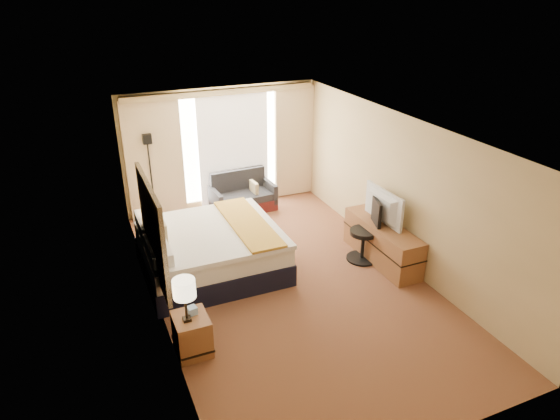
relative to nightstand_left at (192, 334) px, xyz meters
name	(u,v)px	position (x,y,z in m)	size (l,w,h in m)	color
floor	(288,282)	(1.87, 1.05, -0.28)	(4.20, 7.00, 0.02)	#582119
ceiling	(289,130)	(1.87, 1.05, 2.33)	(4.20, 7.00, 0.02)	white
wall_back	(222,148)	(1.87, 4.55, 1.02)	(4.20, 0.02, 2.60)	tan
wall_front	(435,350)	(1.87, -2.45, 1.02)	(4.20, 0.02, 2.60)	tan
wall_left	(152,236)	(-0.23, 1.05, 1.02)	(0.02, 7.00, 2.60)	tan
wall_right	(400,191)	(3.97, 1.05, 1.02)	(0.02, 7.00, 2.60)	tan
headboard	(153,231)	(-0.19, 1.25, 1.01)	(0.06, 1.85, 1.50)	black
nightstand_left	(192,334)	(0.00, 0.00, 0.00)	(0.45, 0.52, 0.55)	brown
nightstand_right	(157,250)	(0.00, 2.50, 0.00)	(0.45, 0.52, 0.55)	brown
media_dresser	(382,242)	(3.70, 1.05, 0.07)	(0.50, 1.80, 0.70)	brown
window	(233,146)	(2.12, 4.52, 1.04)	(2.30, 0.02, 2.30)	silver
curtains	(223,145)	(1.87, 4.44, 1.13)	(4.12, 0.19, 2.56)	beige
bed	(210,250)	(0.81, 1.90, 0.13)	(2.26, 2.07, 1.10)	black
loveseat	(243,198)	(2.15, 4.09, 0.00)	(1.38, 0.79, 0.84)	#521717
floor_lamp	(149,160)	(0.30, 4.35, 1.03)	(0.23, 0.23, 1.84)	black
desk_chair	(367,234)	(3.46, 1.19, 0.23)	(0.56, 0.56, 1.14)	black
lamp_left	(184,289)	(-0.06, -0.04, 0.75)	(0.29, 0.29, 0.62)	black
lamp_right	(152,212)	(0.00, 2.52, 0.72)	(0.27, 0.27, 0.57)	black
tissue_box	(192,310)	(0.04, 0.07, 0.33)	(0.12, 0.12, 0.11)	#8EAEDC
telephone	(161,232)	(0.12, 2.53, 0.31)	(0.18, 0.14, 0.07)	black
television	(379,207)	(3.65, 1.18, 0.72)	(1.04, 0.14, 0.60)	black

